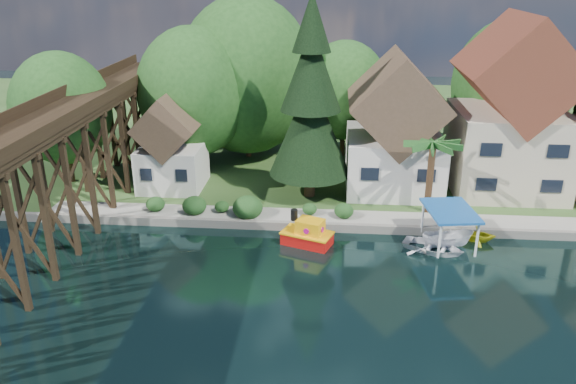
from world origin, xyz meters
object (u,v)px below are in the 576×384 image
at_px(trestle_bridge, 55,167).
at_px(conifer, 311,103).
at_px(house_left, 395,132).
at_px(tugboat, 308,234).
at_px(boat_canopy, 448,231).
at_px(house_center, 511,117).
at_px(shed, 171,148).
at_px(boat_white_a, 433,246).
at_px(palm_tree, 433,147).
at_px(boat_yellow, 478,233).

relative_size(trestle_bridge, conifer, 2.84).
distance_m(house_left, tugboat, 12.78).
bearing_deg(boat_canopy, trestle_bridge, -177.73).
relative_size(house_left, boat_canopy, 2.36).
distance_m(house_center, conifer, 16.07).
bearing_deg(shed, boat_white_a, -24.24).
height_order(trestle_bridge, tugboat, trestle_bridge).
bearing_deg(palm_tree, boat_yellow, -51.59).
xyz_separation_m(conifer, tugboat, (0.24, -7.53, -7.25)).
xyz_separation_m(palm_tree, tugboat, (-8.64, -5.08, -4.83)).
relative_size(shed, boat_canopy, 1.68).
xyz_separation_m(shed, boat_canopy, (20.85, -8.30, -2.64)).
bearing_deg(boat_canopy, conifer, 142.88).
distance_m(shed, boat_yellow, 24.40).
bearing_deg(tugboat, house_left, 57.43).
height_order(trestle_bridge, house_center, house_center).
height_order(house_left, boat_canopy, house_left).
height_order(tugboat, boat_white_a, tugboat).
relative_size(tugboat, boat_white_a, 0.94).
bearing_deg(shed, boat_canopy, -21.72).
relative_size(shed, palm_tree, 1.36).
distance_m(house_left, boat_canopy, 10.95).
bearing_deg(trestle_bridge, boat_white_a, 0.89).
bearing_deg(boat_yellow, boat_white_a, 129.17).
bearing_deg(palm_tree, boat_canopy, -82.08).
xyz_separation_m(palm_tree, boat_canopy, (0.66, -4.78, -4.37)).
bearing_deg(house_left, conifer, -158.92).
bearing_deg(house_left, tugboat, -122.57).
relative_size(house_center, boat_yellow, 5.90).
xyz_separation_m(conifer, boat_yellow, (11.79, -6.12, -7.36)).
relative_size(boat_canopy, boat_yellow, 1.98).
xyz_separation_m(trestle_bridge, house_left, (23.00, 10.83, -0.21)).
distance_m(conifer, palm_tree, 9.53).
bearing_deg(trestle_bridge, boat_canopy, 2.27).
xyz_separation_m(house_center, palm_tree, (-6.81, -5.53, -0.86)).
relative_size(conifer, tugboat, 4.13).
bearing_deg(palm_tree, house_center, 39.06).
bearing_deg(boat_yellow, palm_tree, 49.28).
bearing_deg(boat_yellow, house_center, -12.12).
height_order(trestle_bridge, house_left, house_left).
xyz_separation_m(house_left, boat_canopy, (2.85, -9.81, -3.96)).
bearing_deg(house_left, palm_tree, -66.49).
bearing_deg(boat_white_a, palm_tree, 20.11).
relative_size(house_left, house_center, 0.79).
xyz_separation_m(tugboat, boat_yellow, (11.55, 1.41, -0.10)).
bearing_deg(trestle_bridge, palm_tree, 12.96).
distance_m(conifer, tugboat, 10.46).
bearing_deg(shed, house_center, 4.24).
xyz_separation_m(tugboat, boat_white_a, (8.32, -0.33, -0.31)).
bearing_deg(tugboat, boat_yellow, 6.95).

